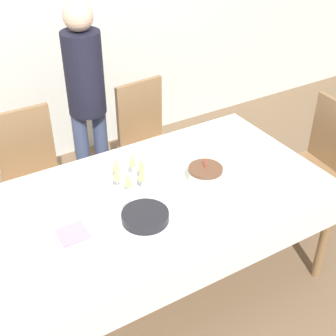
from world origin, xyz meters
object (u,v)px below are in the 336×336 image
Objects in this scene: champagne_tray at (130,176)px; person_standing at (86,89)px; plate_stack_main at (145,216)px; plate_stack_dessert at (113,198)px; dining_chair_far_right at (148,138)px; dining_chair_right_end at (317,159)px; dining_chair_far_left at (34,171)px; birthday_cake at (205,175)px.

person_standing reaches higher than champagne_tray.
plate_stack_main is at bearing -102.04° from champagne_tray.
plate_stack_dessert is (-0.14, -0.06, -0.07)m from champagne_tray.
plate_stack_dessert is at bearing -129.53° from dining_chair_far_right.
dining_chair_right_end reaches higher than champagne_tray.
dining_chair_far_left is 1.13m from plate_stack_main.
dining_chair_far_right is at bearing 134.99° from dining_chair_right_end.
birthday_cake is 1.19m from person_standing.
dining_chair_right_end is 1.76m from person_standing.
plate_stack_dessert is 0.13× the size of person_standing.
plate_stack_dessert is (-0.56, 0.12, -0.03)m from birthday_cake.
person_standing reaches higher than dining_chair_right_end.
dining_chair_right_end is 1.47m from champagne_tray.
dining_chair_far_right is at bearing 50.47° from plate_stack_dessert.
champagne_tray reaches higher than plate_stack_main.
birthday_cake is at bearing -76.89° from person_standing.
champagne_tray is 1.42× the size of plate_stack_dessert.
person_standing is (0.52, 0.21, 0.42)m from dining_chair_far_left.
dining_chair_far_left is 4.54× the size of plate_stack_dessert.
dining_chair_far_left is at bearing 106.25° from plate_stack_main.
plate_stack_dessert is at bearing -105.64° from person_standing.
dining_chair_far_right is 0.98m from birthday_cake.
dining_chair_far_left reaches higher than plate_stack_main.
dining_chair_far_left is 0.88m from plate_stack_dessert.
birthday_cake reaches higher than plate_stack_main.
dining_chair_far_left reaches higher than plate_stack_dessert.
dining_chair_right_end is at bearing 6.24° from plate_stack_main.
champagne_tray is 0.17m from plate_stack_dessert.
plate_stack_main is at bearing -119.36° from dining_chair_far_right.
dining_chair_far_right is at bearing 82.59° from birthday_cake.
dining_chair_right_end is at bearing -40.74° from person_standing.
dining_chair_far_right is 0.61× the size of person_standing.
dining_chair_right_end is at bearing -2.87° from plate_stack_dessert.
birthday_cake is at bearing -177.95° from dining_chair_right_end.
person_standing is at bearing 21.95° from dining_chair_far_left.
dining_chair_far_right and dining_chair_right_end have the same top height.
dining_chair_far_left is 0.70m from person_standing.
plate_stack_dessert is (-0.68, -0.82, 0.22)m from dining_chair_far_right.
champagne_tray reaches higher than birthday_cake.
birthday_cake is 0.80× the size of plate_stack_main.
dining_chair_far_left is at bearing -158.05° from person_standing.
dining_chair_far_left is 0.91m from dining_chair_far_right.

